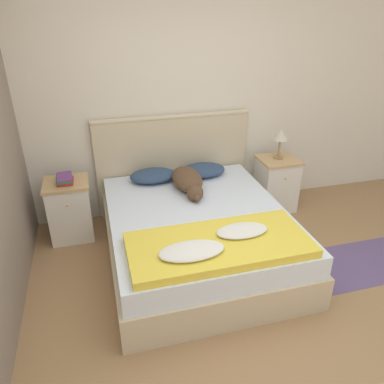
{
  "coord_description": "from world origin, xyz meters",
  "views": [
    {
      "loc": [
        -0.91,
        -1.76,
        2.2
      ],
      "look_at": [
        -0.09,
        1.26,
        0.6
      ],
      "focal_mm": 35.0,
      "sensor_mm": 36.0,
      "label": 1
    }
  ],
  "objects": [
    {
      "name": "ground_plane",
      "position": [
        0.0,
        0.0,
        0.0
      ],
      "size": [
        16.0,
        16.0,
        0.0
      ],
      "primitive_type": "plane",
      "color": "#997047"
    },
    {
      "name": "wall_back",
      "position": [
        0.0,
        2.13,
        1.27
      ],
      "size": [
        9.0,
        0.06,
        2.55
      ],
      "color": "beige",
      "rests_on": "ground_plane"
    },
    {
      "name": "bed",
      "position": [
        -0.09,
        1.07,
        0.25
      ],
      "size": [
        1.63,
        1.93,
        0.5
      ],
      "color": "#C6B28E",
      "rests_on": "ground_plane"
    },
    {
      "name": "headboard",
      "position": [
        -0.09,
        2.06,
        0.59
      ],
      "size": [
        1.71,
        0.06,
        1.14
      ],
      "color": "#C6B28E",
      "rests_on": "ground_plane"
    },
    {
      "name": "nightstand_left",
      "position": [
        -1.24,
        1.76,
        0.31
      ],
      "size": [
        0.43,
        0.4,
        0.63
      ],
      "color": "silver",
      "rests_on": "ground_plane"
    },
    {
      "name": "nightstand_right",
      "position": [
        1.06,
        1.76,
        0.31
      ],
      "size": [
        0.43,
        0.4,
        0.63
      ],
      "color": "silver",
      "rests_on": "ground_plane"
    },
    {
      "name": "pillow_left",
      "position": [
        -0.36,
        1.82,
        0.56
      ],
      "size": [
        0.49,
        0.33,
        0.12
      ],
      "color": "navy",
      "rests_on": "bed"
    },
    {
      "name": "pillow_right",
      "position": [
        0.19,
        1.82,
        0.56
      ],
      "size": [
        0.49,
        0.33,
        0.12
      ],
      "color": "navy",
      "rests_on": "bed"
    },
    {
      "name": "quilt",
      "position": [
        -0.1,
        0.47,
        0.55
      ],
      "size": [
        1.4,
        0.63,
        0.12
      ],
      "color": "yellow",
      "rests_on": "bed"
    },
    {
      "name": "dog",
      "position": [
        -0.05,
        1.54,
        0.59
      ],
      "size": [
        0.29,
        0.74,
        0.19
      ],
      "color": "brown",
      "rests_on": "bed"
    },
    {
      "name": "book_stack",
      "position": [
        -1.24,
        1.74,
        0.67
      ],
      "size": [
        0.16,
        0.23,
        0.08
      ],
      "color": "#AD2D28",
      "rests_on": "nightstand_left"
    },
    {
      "name": "table_lamp",
      "position": [
        1.06,
        1.78,
        0.88
      ],
      "size": [
        0.17,
        0.17,
        0.33
      ],
      "color": "#9E7A4C",
      "rests_on": "nightstand_right"
    },
    {
      "name": "rug",
      "position": [
        1.37,
        0.56,
        0.0
      ],
      "size": [
        1.13,
        0.63,
        0.0
      ],
      "color": "#604C75",
      "rests_on": "ground_plane"
    }
  ]
}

